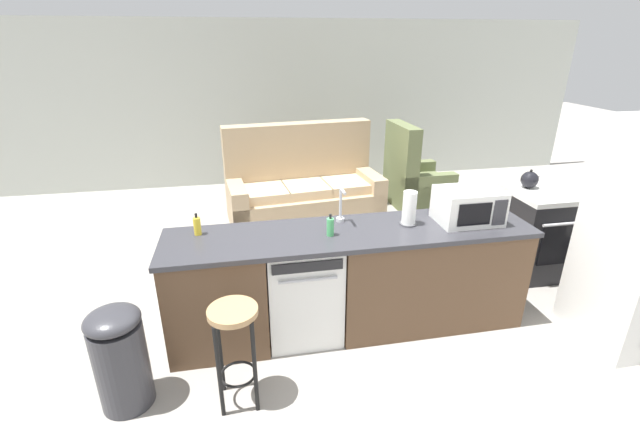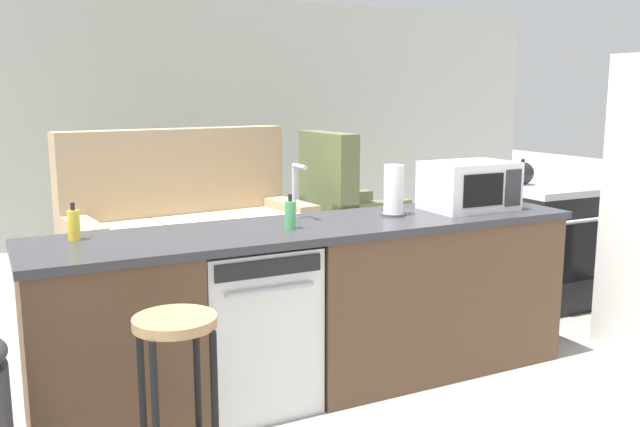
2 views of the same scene
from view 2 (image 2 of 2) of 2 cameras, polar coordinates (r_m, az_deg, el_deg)
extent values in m
plane|color=gray|center=(3.74, -2.28, -14.74)|extent=(24.00, 24.00, 0.00)
cube|color=beige|center=(7.49, -13.80, 7.76)|extent=(10.00, 0.06, 2.60)
cube|color=brown|center=(3.33, -17.22, -10.41)|extent=(0.75, 0.62, 0.86)
cube|color=brown|center=(3.98, 8.63, -6.69)|extent=(1.55, 0.62, 0.86)
cube|color=#333338|center=(3.53, -0.16, -1.20)|extent=(2.94, 0.66, 0.04)
cube|color=black|center=(3.78, -0.16, -13.77)|extent=(2.86, 0.56, 0.08)
cube|color=silver|center=(3.49, -6.11, -9.19)|extent=(0.58, 0.58, 0.84)
cube|color=black|center=(3.12, -4.30, -4.59)|extent=(0.52, 0.01, 0.08)
cylinder|color=#B2B2B7|center=(3.14, -4.18, -6.42)|extent=(0.44, 0.02, 0.02)
cube|color=black|center=(5.35, 18.61, -2.79)|extent=(0.76, 0.64, 0.85)
cube|color=black|center=(5.13, 21.22, -3.02)|extent=(0.53, 0.01, 0.43)
cylinder|color=silver|center=(5.07, 21.58, -0.54)|extent=(0.61, 0.03, 0.03)
cube|color=silver|center=(5.27, 18.88, 1.98)|extent=(0.76, 0.64, 0.05)
torus|color=black|center=(5.06, 18.57, 1.90)|extent=(0.16, 0.16, 0.01)
torus|color=black|center=(5.31, 21.17, 2.10)|extent=(0.16, 0.16, 0.01)
torus|color=black|center=(5.24, 16.59, 2.27)|extent=(0.16, 0.16, 0.01)
torus|color=black|center=(5.48, 19.19, 2.46)|extent=(0.16, 0.16, 0.01)
cube|color=white|center=(4.03, 12.42, 2.30)|extent=(0.50, 0.36, 0.28)
cube|color=black|center=(3.86, 13.62, 1.92)|extent=(0.27, 0.01, 0.18)
cube|color=#2D2D33|center=(4.00, 15.97, 2.10)|extent=(0.11, 0.01, 0.21)
cylinder|color=silver|center=(3.68, -2.17, -0.17)|extent=(0.07, 0.07, 0.03)
cylinder|color=silver|center=(3.66, -2.19, 2.07)|extent=(0.02, 0.02, 0.26)
cylinder|color=silver|center=(3.58, -1.74, 3.99)|extent=(0.02, 0.14, 0.02)
cylinder|color=#4C4C51|center=(3.79, 6.18, -0.06)|extent=(0.14, 0.14, 0.01)
cylinder|color=white|center=(3.77, 6.22, 2.05)|extent=(0.11, 0.11, 0.27)
cylinder|color=#4CB266|center=(3.39, -2.52, -0.13)|extent=(0.06, 0.06, 0.14)
cylinder|color=black|center=(3.37, -2.54, 1.34)|extent=(0.02, 0.02, 0.04)
cylinder|color=yellow|center=(3.32, -20.02, -0.94)|extent=(0.06, 0.06, 0.14)
cylinder|color=black|center=(3.31, -20.12, 0.56)|extent=(0.02, 0.02, 0.04)
sphere|color=black|center=(5.23, 16.67, 3.26)|extent=(0.17, 0.17, 0.17)
sphere|color=black|center=(5.22, 16.72, 4.29)|extent=(0.03, 0.03, 0.03)
cone|color=black|center=(5.29, 17.31, 3.48)|extent=(0.08, 0.04, 0.06)
cylinder|color=tan|center=(2.65, -12.13, -8.89)|extent=(0.32, 0.32, 0.04)
cylinder|color=black|center=(2.72, -8.81, -16.72)|extent=(0.03, 0.03, 0.70)
cylinder|color=black|center=(2.87, -14.68, -15.48)|extent=(0.03, 0.03, 0.70)
cylinder|color=black|center=(2.91, -10.23, -14.86)|extent=(0.03, 0.03, 0.70)
cube|color=tan|center=(5.81, -10.70, -3.60)|extent=(2.08, 1.11, 0.42)
cube|color=tan|center=(6.03, -12.02, 0.97)|extent=(2.01, 0.45, 1.27)
cube|color=tan|center=(5.53, -19.40, -3.66)|extent=(0.30, 0.92, 0.62)
cube|color=tan|center=(6.18, -2.98, -1.68)|extent=(0.30, 0.92, 0.62)
cube|color=beige|center=(5.53, -15.86, -1.65)|extent=(0.62, 0.69, 0.12)
cube|color=beige|center=(5.71, -10.59, -1.07)|extent=(0.62, 0.69, 0.12)
cube|color=beige|center=(5.94, -5.68, -0.52)|extent=(0.62, 0.69, 0.12)
cube|color=#667047|center=(6.80, 2.86, -1.53)|extent=(0.83, 0.87, 0.40)
cube|color=#667047|center=(6.58, 0.65, 1.63)|extent=(0.23, 0.86, 1.20)
cube|color=#667047|center=(6.50, 4.45, -1.42)|extent=(0.80, 0.18, 0.55)
cube|color=#667047|center=(7.08, 1.41, -0.44)|extent=(0.80, 0.18, 0.55)
camera|label=1|loc=(1.04, 62.96, 50.12)|focal=24.00mm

